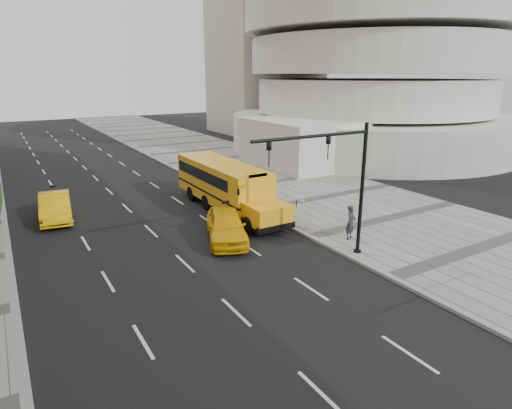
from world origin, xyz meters
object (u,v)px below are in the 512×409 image
school_bus (224,182)px  taxi_far (55,207)px  pedestrian (351,222)px  traffic_signal (340,177)px  taxi_near (226,226)px

school_bus → taxi_far: (-9.76, 3.27, -0.96)m
taxi_far → pedestrian: bearing=-36.7°
taxi_far → traffic_signal: (10.45, -13.35, 3.29)m
taxi_far → taxi_near: bearing=-42.9°
school_bus → traffic_signal: traffic_signal is taller
school_bus → taxi_near: size_ratio=2.40×
traffic_signal → taxi_far: bearing=128.0°
taxi_near → pedestrian: (5.51, -3.47, 0.24)m
pedestrian → traffic_signal: (-2.32, -1.51, 3.03)m
traffic_signal → school_bus: bearing=93.9°
taxi_near → pedestrian: pedestrian is taller
taxi_near → taxi_far: (-7.26, 8.37, -0.02)m
school_bus → taxi_near: 5.76m
taxi_near → traffic_signal: (3.19, -4.98, 3.27)m
taxi_far → traffic_signal: bearing=-45.8°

